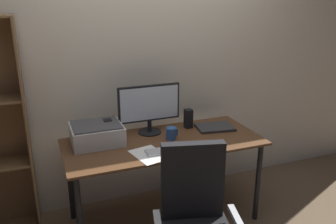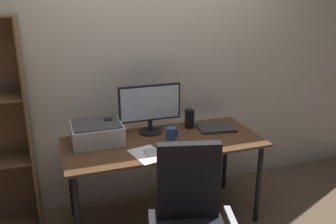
% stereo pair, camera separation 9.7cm
% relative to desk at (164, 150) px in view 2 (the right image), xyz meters
% --- Properties ---
extents(ground_plane, '(12.00, 12.00, 0.00)m').
position_rel_desk_xyz_m(ground_plane, '(0.00, 0.00, -0.66)').
color(ground_plane, brown).
extents(back_wall, '(6.40, 0.10, 2.60)m').
position_rel_desk_xyz_m(back_wall, '(0.00, 0.53, 0.64)').
color(back_wall, beige).
rests_on(back_wall, ground).
extents(desk, '(1.61, 0.71, 0.74)m').
position_rel_desk_xyz_m(desk, '(0.00, 0.00, 0.00)').
color(desk, '#56351E').
rests_on(desk, ground).
extents(monitor, '(0.54, 0.20, 0.42)m').
position_rel_desk_xyz_m(monitor, '(-0.05, 0.21, 0.32)').
color(monitor, black).
rests_on(monitor, desk).
extents(keyboard, '(0.29, 0.12, 0.02)m').
position_rel_desk_xyz_m(keyboard, '(-0.07, -0.20, 0.09)').
color(keyboard, '#B7BABC').
rests_on(keyboard, desk).
extents(mouse, '(0.07, 0.11, 0.03)m').
position_rel_desk_xyz_m(mouse, '(0.15, -0.20, 0.10)').
color(mouse, black).
rests_on(mouse, desk).
extents(coffee_mug, '(0.10, 0.08, 0.10)m').
position_rel_desk_xyz_m(coffee_mug, '(0.07, 0.01, 0.13)').
color(coffee_mug, '#285193').
rests_on(coffee_mug, desk).
extents(laptop, '(0.35, 0.27, 0.02)m').
position_rel_desk_xyz_m(laptop, '(0.53, 0.10, 0.09)').
color(laptop, '#2D2D30').
rests_on(laptop, desk).
extents(speaker_left, '(0.06, 0.07, 0.17)m').
position_rel_desk_xyz_m(speaker_left, '(-0.41, 0.21, 0.17)').
color(speaker_left, black).
rests_on(speaker_left, desk).
extents(speaker_right, '(0.06, 0.07, 0.17)m').
position_rel_desk_xyz_m(speaker_right, '(0.31, 0.21, 0.17)').
color(speaker_right, black).
rests_on(speaker_right, desk).
extents(printer, '(0.40, 0.34, 0.16)m').
position_rel_desk_xyz_m(printer, '(-0.51, 0.16, 0.16)').
color(printer, silver).
rests_on(printer, desk).
extents(paper_sheet, '(0.27, 0.33, 0.00)m').
position_rel_desk_xyz_m(paper_sheet, '(-0.19, -0.21, 0.08)').
color(paper_sheet, white).
rests_on(paper_sheet, desk).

